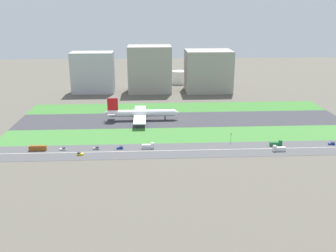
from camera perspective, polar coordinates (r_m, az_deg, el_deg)
ground_plane at (r=327.64m, az=2.00°, el=0.98°), size 800.00×800.00×0.00m
runway at (r=327.63m, az=2.00°, el=0.99°), size 280.00×46.00×0.10m
grass_median_north at (r=366.93m, az=1.43°, el=2.83°), size 280.00×36.00×0.10m
grass_median_south at (r=288.79m, az=2.72°, el=-1.35°), size 280.00×36.00×0.10m
highway at (r=258.94m, az=3.43°, el=-3.66°), size 280.00×28.00×0.10m
highway_centerline at (r=258.92m, az=3.43°, el=-3.65°), size 266.00×0.50×0.01m
airliner at (r=324.71m, az=-4.21°, el=1.93°), size 65.00×56.00×19.70m
car_0 at (r=292.33m, az=23.54°, el=-2.45°), size 4.40×1.80×2.00m
car_1 at (r=264.15m, az=-10.77°, el=-3.31°), size 4.40×1.80×2.00m
bus_0 at (r=272.10m, az=-19.11°, el=-3.18°), size 11.60×2.50×3.50m
truck_2 at (r=261.43m, az=-2.99°, el=-3.06°), size 8.40×2.50×4.00m
truck_0 at (r=276.47m, az=16.05°, el=-2.58°), size 8.40×2.50×4.00m
truck_1 at (r=267.14m, az=16.41°, el=-3.33°), size 8.40×2.50×4.00m
car_4 at (r=256.47m, az=-13.20°, el=-4.13°), size 4.40×1.80×2.00m
car_3 at (r=268.16m, az=-15.57°, el=-3.35°), size 4.40×1.80×2.00m
car_2 at (r=262.43m, az=-7.24°, el=-3.28°), size 4.40×1.80×2.00m
traffic_light at (r=274.50m, az=9.50°, el=-1.68°), size 0.36×0.50×7.20m
terminal_building at (r=436.75m, az=-11.29°, el=7.95°), size 46.98×24.87×45.44m
hangar_building at (r=431.90m, az=-2.79°, el=8.60°), size 48.45×33.74×51.91m
office_tower at (r=437.88m, az=6.09°, el=8.30°), size 51.88×39.42×46.61m
fuel_tank_west at (r=480.96m, az=1.68°, el=7.38°), size 18.05×18.05×15.92m
fuel_tank_centre at (r=484.18m, az=5.14°, el=7.43°), size 16.82×16.82×16.62m
fuel_tank_east at (r=488.37m, az=7.99°, el=7.33°), size 19.18×19.18×15.17m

